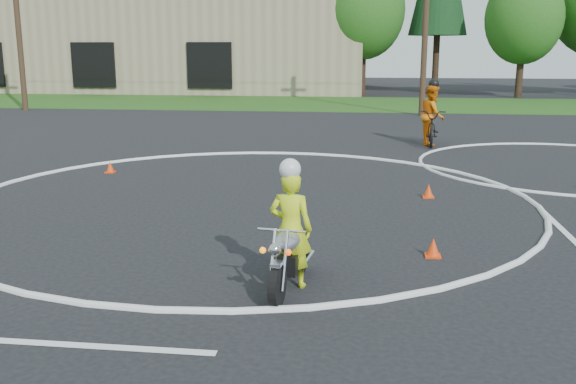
# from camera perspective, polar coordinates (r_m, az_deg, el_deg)

# --- Properties ---
(ground) EXTENTS (120.00, 120.00, 0.00)m
(ground) POSITION_cam_1_polar(r_m,az_deg,el_deg) (10.88, -6.61, -4.29)
(ground) COLOR black
(ground) RESTS_ON ground
(grass_strip) EXTENTS (120.00, 10.00, 0.02)m
(grass_strip) POSITION_cam_1_polar(r_m,az_deg,el_deg) (37.31, 3.32, 7.87)
(grass_strip) COLOR #1E4714
(grass_strip) RESTS_ON ground
(course_markings) EXTENTS (19.05, 19.05, 0.12)m
(course_markings) POSITION_cam_1_polar(r_m,az_deg,el_deg) (14.79, 5.63, 0.34)
(course_markings) COLOR silver
(course_markings) RESTS_ON ground
(primary_motorcycle) EXTENTS (0.64, 1.81, 0.95)m
(primary_motorcycle) POSITION_cam_1_polar(r_m,az_deg,el_deg) (8.55, 0.13, -5.73)
(primary_motorcycle) COLOR black
(primary_motorcycle) RESTS_ON ground
(rider_primary_grp) EXTENTS (0.63, 0.45, 1.76)m
(rider_primary_grp) POSITION_cam_1_polar(r_m,az_deg,el_deg) (8.56, 0.24, -2.98)
(rider_primary_grp) COLOR #C6E217
(rider_primary_grp) RESTS_ON ground
(rider_second_grp) EXTENTS (0.93, 2.30, 2.18)m
(rider_second_grp) POSITION_cam_1_polar(r_m,az_deg,el_deg) (21.80, 12.68, 6.11)
(rider_second_grp) COLOR black
(rider_second_grp) RESTS_ON ground
(traffic_cones) EXTENTS (18.76, 11.63, 0.30)m
(traffic_cones) POSITION_cam_1_polar(r_m,az_deg,el_deg) (14.01, 15.23, -0.22)
(traffic_cones) COLOR #EF3D0C
(traffic_cones) RESTS_ON ground
(warehouse) EXTENTS (41.00, 17.00, 8.30)m
(warehouse) POSITION_cam_1_polar(r_m,az_deg,el_deg) (54.14, -15.51, 13.35)
(warehouse) COLOR tan
(warehouse) RESTS_ON ground
(utility_poles) EXTENTS (41.60, 1.12, 10.00)m
(utility_poles) POSITION_cam_1_polar(r_m,az_deg,el_deg) (31.25, 12.21, 16.19)
(utility_poles) COLOR #473321
(utility_poles) RESTS_ON ground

